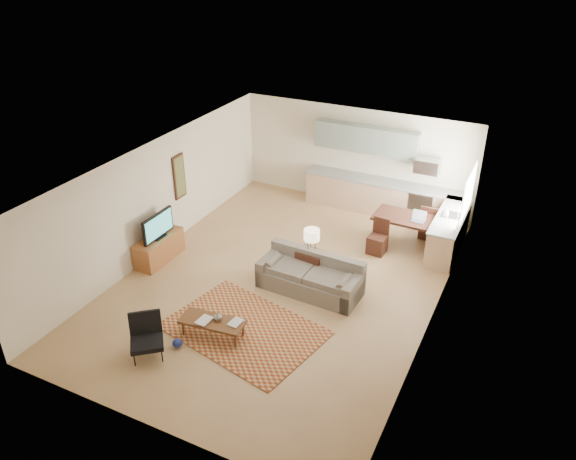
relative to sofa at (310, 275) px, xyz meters
The scene contains 25 objects.
room 1.17m from the sofa, behind, with size 9.00×9.00×9.00m.
kitchen_counter_back 4.22m from the sofa, 87.01° to the left, with size 4.26×0.64×0.92m, color tan, non-canonical shape.
kitchen_counter_right 3.78m from the sofa, 53.44° to the left, with size 0.64×2.26×0.92m, color tan, non-canonical shape.
kitchen_range 4.42m from the sofa, 72.61° to the left, with size 0.62×0.62×0.90m, color #A5A8AD.
kitchen_microwave 4.58m from the sofa, 72.68° to the left, with size 0.62×0.40×0.35m, color #A5A8AD.
upper_cabinets 4.65m from the sofa, 94.97° to the left, with size 2.80×0.34×0.70m, color gray.
window_right 4.13m from the sofa, 49.95° to the left, with size 0.02×1.40×1.05m, color white.
wall_art_left 4.16m from the sofa, 166.49° to the left, with size 0.06×0.42×1.10m, color olive, non-canonical shape.
triptych 4.77m from the sofa, 99.82° to the left, with size 1.70×0.04×0.50m, color beige, non-canonical shape.
rug 1.91m from the sofa, 108.72° to the right, with size 2.90×2.01×0.02m, color maroon.
sofa is the anchor object (origin of this frame).
coffee_table 2.43m from the sofa, 115.32° to the right, with size 1.24×0.49×0.37m, color #4C2B13, non-canonical shape.
book_a 2.60m from the sofa, 119.36° to the right, with size 0.26×0.33×0.03m, color maroon.
book_b 2.16m from the sofa, 108.95° to the right, with size 0.24×0.31×0.02m, color navy.
vase 2.33m from the sofa, 113.91° to the right, with size 0.17×0.17×0.17m, color black.
armchair 3.63m from the sofa, 119.72° to the right, with size 0.67×0.67×0.77m, color black, non-canonical shape.
tv_credenza 3.68m from the sofa, behind, with size 0.50×1.31×0.60m, color brown, non-canonical shape.
tv 3.66m from the sofa, behind, with size 0.10×1.01×0.60m, color black, non-canonical shape.
console_table 0.45m from the sofa, 111.20° to the left, with size 0.60×0.40×0.70m, color #341911, non-canonical shape.
table_lamp 0.73m from the sofa, 111.20° to the left, with size 0.34×0.34×0.56m, color beige, non-canonical shape.
dining_table 3.06m from the sofa, 65.72° to the left, with size 1.51×0.86×0.76m, color #341911, non-canonical shape.
dining_chair_near 2.29m from the sofa, 69.84° to the left, with size 0.41×0.43×0.86m, color #341911, non-canonical shape.
dining_chair_far 3.84m from the sofa, 63.27° to the left, with size 0.44×0.46×0.92m, color #341911, non-canonical shape.
laptop 3.14m from the sofa, 59.88° to the left, with size 0.32×0.24×0.24m, color #A5A8AD, non-canonical shape.
soap_bottle 3.69m from the sofa, 53.78° to the left, with size 0.10×0.10×0.19m, color beige.
Camera 1 is at (4.62, -9.15, 6.93)m, focal length 35.00 mm.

